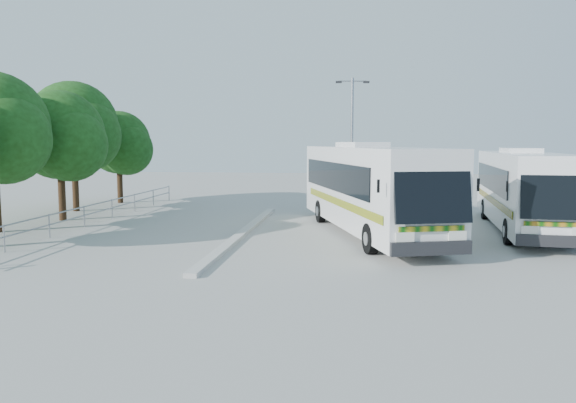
# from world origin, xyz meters

# --- Properties ---
(ground) EXTENTS (100.00, 100.00, 0.00)m
(ground) POSITION_xyz_m (0.00, 0.00, 0.00)
(ground) COLOR gray
(ground) RESTS_ON ground
(kerb_divider) EXTENTS (0.40, 16.00, 0.15)m
(kerb_divider) POSITION_xyz_m (-2.30, 2.00, 0.07)
(kerb_divider) COLOR #B2B2AD
(kerb_divider) RESTS_ON ground
(railing) EXTENTS (0.06, 22.00, 1.00)m
(railing) POSITION_xyz_m (-10.00, 4.00, 0.74)
(railing) COLOR gray
(railing) RESTS_ON ground
(tree_far_c) EXTENTS (4.97, 4.69, 6.49)m
(tree_far_c) POSITION_xyz_m (-12.12, 5.10, 4.26)
(tree_far_c) COLOR #382314
(tree_far_c) RESTS_ON ground
(tree_far_d) EXTENTS (5.62, 5.30, 7.33)m
(tree_far_d) POSITION_xyz_m (-13.31, 8.80, 4.82)
(tree_far_d) COLOR #382314
(tree_far_d) RESTS_ON ground
(tree_far_e) EXTENTS (4.54, 4.28, 5.92)m
(tree_far_e) POSITION_xyz_m (-12.63, 13.30, 3.89)
(tree_far_e) COLOR #382314
(tree_far_e) RESTS_ON ground
(coach_main) EXTENTS (6.25, 13.56, 3.71)m
(coach_main) POSITION_xyz_m (2.99, 2.64, 2.03)
(coach_main) COLOR silver
(coach_main) RESTS_ON ground
(coach_adjacent) EXTENTS (3.79, 12.63, 3.45)m
(coach_adjacent) POSITION_xyz_m (9.84, 4.48, 1.89)
(coach_adjacent) COLOR white
(coach_adjacent) RESTS_ON ground
(lamppost) EXTENTS (1.79, 0.38, 7.33)m
(lamppost) POSITION_xyz_m (2.23, 9.07, 4.04)
(lamppost) COLOR gray
(lamppost) RESTS_ON ground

